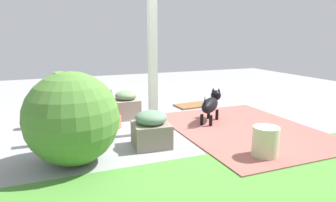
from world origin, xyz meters
TOP-DOWN VIEW (x-y plane):
  - ground_plane at (0.00, 0.00)m, footprint 12.00×12.00m
  - brick_path at (-0.89, 0.42)m, footprint 1.80×2.40m
  - porch_pillar at (0.33, 0.07)m, footprint 0.10×0.10m
  - stone_planter_nearest at (0.47, -0.80)m, footprint 0.38×0.42m
  - stone_planter_mid at (0.51, 0.52)m, footprint 0.46×0.46m
  - round_shrub at (1.40, 0.68)m, footprint 0.95×0.95m
  - terracotta_pot_broad at (1.39, -0.18)m, footprint 0.37×0.37m
  - terracotta_pot_tall at (1.44, -0.76)m, footprint 0.29×0.29m
  - terracotta_pot_spiky at (0.79, -0.37)m, footprint 0.25×0.25m
  - dog at (-0.64, -0.07)m, footprint 0.59×0.59m
  - ceramic_urn at (-0.52, 1.30)m, footprint 0.28×0.28m
  - doormat at (-0.89, -1.12)m, footprint 0.70×0.44m

SIDE VIEW (x-z plane):
  - ground_plane at x=0.00m, z-range 0.00..0.00m
  - brick_path at x=-0.89m, z-range 0.00..0.02m
  - doormat at x=-0.89m, z-range 0.00..0.03m
  - ceramic_urn at x=-0.52m, z-range 0.00..0.34m
  - stone_planter_mid at x=0.51m, z-range -0.01..0.42m
  - stone_planter_nearest at x=0.47m, z-range -0.01..0.43m
  - terracotta_pot_spiky at x=0.79m, z-range -0.01..0.55m
  - terracotta_pot_broad at x=1.39m, z-range 0.05..0.48m
  - terracotta_pot_tall at x=1.44m, z-range -0.11..0.67m
  - dog at x=-0.64m, z-range 0.04..0.53m
  - round_shrub at x=1.40m, z-range 0.00..0.95m
  - porch_pillar at x=0.33m, z-range 0.00..2.25m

